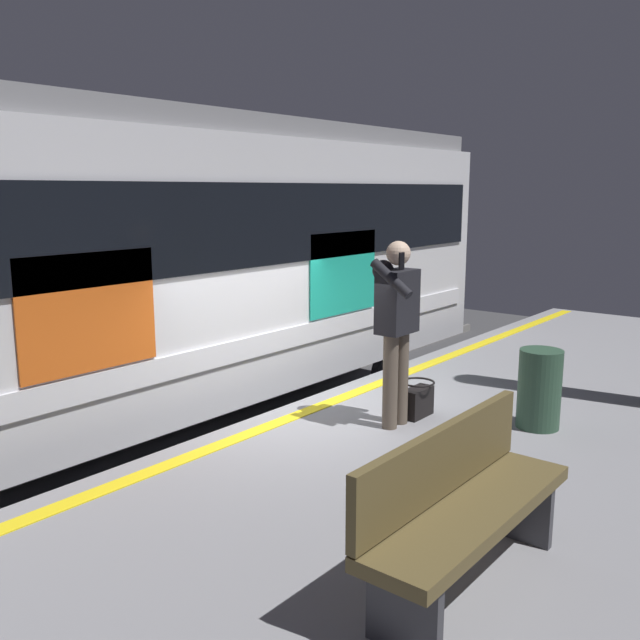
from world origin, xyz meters
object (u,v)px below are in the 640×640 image
Objects in this scene: passenger at (396,318)px; bench at (462,501)px; handbag at (418,400)px; train_carriage at (158,257)px; trash_bin at (539,389)px.

passenger is 1.01× the size of bench.
train_carriage is at bearing -81.63° from handbag.
bench is 2.32× the size of trash_bin.
bench is (2.33, 1.67, 0.33)m from handbag.
handbag is at bearing 173.49° from passenger.
passenger is 2.67m from bench.
passenger is 0.93m from handbag.
train_carriage is 4.54m from trash_bin.
train_carriage is 6.04× the size of bench.
bench is at bearing 40.95° from passenger.
handbag is 0.48× the size of trash_bin.
passenger is at bearing -139.05° from bench.
passenger is (-0.13, 3.26, -0.36)m from train_carriage.
train_carriage is at bearing -77.89° from trash_bin.
train_carriage is 28.96× the size of handbag.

